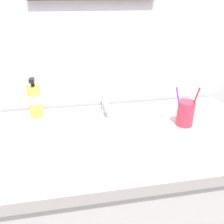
% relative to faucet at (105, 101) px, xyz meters
% --- Properties ---
extents(tiled_wall_back, '(2.47, 0.04, 2.40)m').
position_rel_faucet_xyz_m(tiled_wall_back, '(-0.03, 0.12, 0.29)').
color(tiled_wall_back, silver).
rests_on(tiled_wall_back, ground).
extents(vanity_counter, '(1.27, 0.59, 0.85)m').
position_rel_faucet_xyz_m(vanity_counter, '(-0.03, -0.21, -0.48)').
color(vanity_counter, silver).
rests_on(vanity_counter, ground).
extents(sink_basin, '(0.44, 0.44, 0.10)m').
position_rel_faucet_xyz_m(sink_basin, '(0.00, -0.21, -0.09)').
color(sink_basin, white).
rests_on(sink_basin, vanity_counter).
extents(faucet, '(0.02, 0.14, 0.11)m').
position_rel_faucet_xyz_m(faucet, '(0.00, 0.00, 0.00)').
color(faucet, silver).
rests_on(faucet, sink_basin).
extents(toothbrush_cup, '(0.07, 0.07, 0.11)m').
position_rel_faucet_xyz_m(toothbrush_cup, '(0.31, -0.18, -0.00)').
color(toothbrush_cup, '#D8334C').
rests_on(toothbrush_cup, vanity_counter).
extents(toothbrush_purple, '(0.06, 0.01, 0.19)m').
position_rel_faucet_xyz_m(toothbrush_purple, '(0.28, -0.17, 0.06)').
color(toothbrush_purple, purple).
rests_on(toothbrush_purple, toothbrush_cup).
extents(toothbrush_red, '(0.04, 0.03, 0.20)m').
position_rel_faucet_xyz_m(toothbrush_red, '(0.34, -0.20, 0.06)').
color(toothbrush_red, red).
rests_on(toothbrush_red, toothbrush_cup).
extents(soap_dispenser, '(0.06, 0.06, 0.18)m').
position_rel_faucet_xyz_m(soap_dispenser, '(-0.31, 0.02, 0.02)').
color(soap_dispenser, '#DBCC4C').
rests_on(soap_dispenser, vanity_counter).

